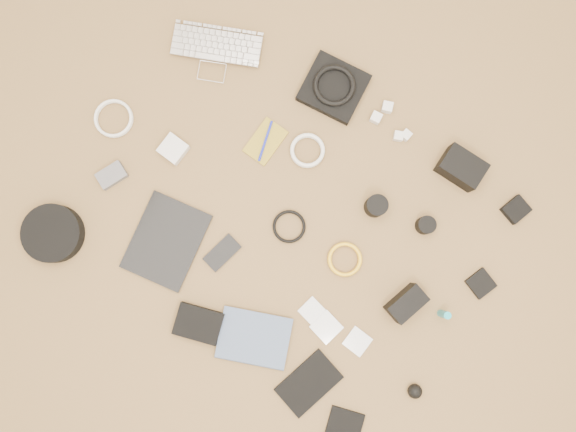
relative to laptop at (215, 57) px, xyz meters
The scene contains 33 objects.
room_shell 1.38m from the laptop, 34.12° to the right, with size 4.04×4.04×2.58m.
laptop is the anchor object (origin of this frame).
headphone_pouch 0.41m from the laptop, 18.50° to the left, with size 0.19×0.18×0.03m, color black.
headphones 0.42m from the laptop, 18.50° to the left, with size 0.14×0.14×0.02m, color black.
charger_a 0.58m from the laptop, 12.44° to the left, with size 0.03×0.03×0.03m, color silver.
charger_b 0.60m from the laptop, 16.93° to the left, with size 0.03×0.03×0.03m, color silver.
charger_c 0.69m from the laptop, 10.91° to the left, with size 0.03×0.03×0.03m, color silver.
charger_d 0.67m from the laptop, ahead, with size 0.03×0.03×0.03m, color silver.
dslr_camera 0.90m from the laptop, ahead, with size 0.14×0.10×0.08m, color black.
lens_pouch 1.12m from the laptop, ahead, with size 0.07×0.08×0.03m, color black.
notebook_olive 0.34m from the laptop, 25.58° to the right, with size 0.09×0.14×0.01m, color olive.
pen_blue 0.34m from the laptop, 25.58° to the right, with size 0.01×0.01×0.14m, color #161FB4.
cable_white_a 0.45m from the laptop, 12.14° to the right, with size 0.12×0.12×0.01m, color white.
lens_a 0.74m from the laptop, ahead, with size 0.07×0.07×0.08m, color black.
lens_b 0.90m from the laptop, ahead, with size 0.06×0.06×0.05m, color black.
card_reader 1.16m from the laptop, ahead, with size 0.07×0.07×0.02m, color black.
power_brick 0.34m from the laptop, 79.26° to the right, with size 0.08×0.08×0.03m, color silver.
cable_white_b 0.40m from the laptop, 114.21° to the right, with size 0.13×0.13×0.01m, color white.
cable_black 0.63m from the laptop, 32.73° to the right, with size 0.11×0.11×0.01m, color black.
cable_yellow 0.81m from the laptop, 23.92° to the right, with size 0.11×0.11×0.01m, color gold.
flash 1.03m from the laptop, 19.12° to the right, with size 0.07×0.12×0.09m, color black.
lens_cleaner 1.14m from the laptop, 15.29° to the right, with size 0.02×0.02×0.08m, color teal.
battery_charger 0.53m from the laptop, 96.18° to the right, with size 0.06×0.09×0.03m, color #57575C.
tablet 0.64m from the laptop, 70.20° to the right, with size 0.21×0.28×0.01m, color black.
phone 0.66m from the laptop, 53.69° to the right, with size 0.06×0.12×0.01m, color black.
filter_case_left 0.91m from the laptop, 35.32° to the right, with size 0.07×0.07×0.01m, color silver.
filter_case_mid 0.97m from the laptop, 33.89° to the right, with size 0.08×0.08×0.01m, color silver.
filter_case_right 1.06m from the laptop, 29.82° to the right, with size 0.07×0.07×0.01m, color silver.
air_blower 1.28m from the laptop, 25.70° to the right, with size 0.05×0.05×0.05m, color black.
headphone_case 0.79m from the laptop, 97.33° to the right, with size 0.19×0.19×0.05m, color black.
drive_case 0.89m from the laptop, 59.01° to the right, with size 0.15×0.10×0.04m, color black.
paperback 1.03m from the laptop, 49.53° to the right, with size 0.17×0.23×0.02m, color #475878.
notebook_black_a 1.12m from the laptop, 40.10° to the right, with size 0.12×0.19×0.01m, color black.
Camera 1 is at (0.09, -0.11, 1.85)m, focal length 35.00 mm.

